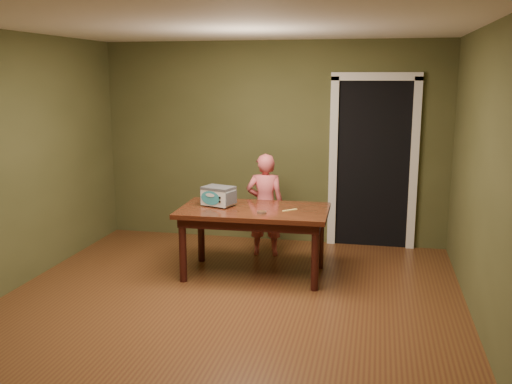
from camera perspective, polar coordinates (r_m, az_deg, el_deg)
floor at (r=5.41m, az=-3.39°, el=-11.97°), size 5.00×5.00×0.00m
room_shell at (r=4.98m, az=-3.62°, el=6.34°), size 4.52×5.02×2.61m
doorway at (r=7.64m, az=11.64°, el=3.02°), size 1.10×0.66×2.25m
dining_table at (r=6.18m, az=-0.22°, el=-2.56°), size 1.62×0.94×0.75m
toy_oven at (r=6.28m, az=-3.79°, el=-0.34°), size 0.40×0.32×0.22m
baking_pan at (r=5.95m, az=0.56°, el=-2.02°), size 0.10×0.10×0.02m
spatula at (r=6.08m, az=3.40°, el=-1.81°), size 0.15×0.14×0.01m
child at (r=6.90m, az=0.91°, el=-1.29°), size 0.49×0.35×1.25m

